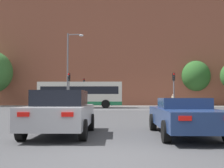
{
  "coord_description": "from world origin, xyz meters",
  "views": [
    {
      "loc": [
        0.13,
        -5.96,
        1.28
      ],
      "look_at": [
        -0.83,
        29.75,
        2.98
      ],
      "focal_mm": 45.0,
      "sensor_mm": 36.0,
      "label": 1
    }
  ],
  "objects_px": {
    "bus_crossing_lead": "(81,94)",
    "car_saloon_left": "(61,112)",
    "car_roadster_right": "(184,116)",
    "traffic_light_near_left": "(69,85)",
    "traffic_light_near_right": "(174,85)",
    "street_lamp_junction": "(70,64)",
    "pedestrian_walking_east": "(112,100)",
    "traffic_light_far_left": "(84,87)",
    "pedestrian_waiting": "(173,99)"
  },
  "relations": [
    {
      "from": "bus_crossing_lead",
      "to": "pedestrian_walking_east",
      "type": "xyz_separation_m",
      "value": [
        3.61,
        7.15,
        -0.75
      ]
    },
    {
      "from": "car_roadster_right",
      "to": "traffic_light_far_left",
      "type": "distance_m",
      "value": 32.17
    },
    {
      "from": "car_saloon_left",
      "to": "traffic_light_near_right",
      "type": "relative_size",
      "value": 1.13
    },
    {
      "from": "bus_crossing_lead",
      "to": "traffic_light_far_left",
      "type": "xyz_separation_m",
      "value": [
        -0.46,
        6.71,
        1.06
      ]
    },
    {
      "from": "traffic_light_near_right",
      "to": "car_roadster_right",
      "type": "bearing_deg",
      "value": -99.96
    },
    {
      "from": "traffic_light_near_left",
      "to": "traffic_light_far_left",
      "type": "relative_size",
      "value": 0.94
    },
    {
      "from": "traffic_light_near_left",
      "to": "bus_crossing_lead",
      "type": "bearing_deg",
      "value": 83.75
    },
    {
      "from": "street_lamp_junction",
      "to": "pedestrian_walking_east",
      "type": "height_order",
      "value": "street_lamp_junction"
    },
    {
      "from": "traffic_light_near_right",
      "to": "traffic_light_far_left",
      "type": "xyz_separation_m",
      "value": [
        -10.82,
        11.57,
        0.14
      ]
    },
    {
      "from": "traffic_light_near_right",
      "to": "traffic_light_far_left",
      "type": "distance_m",
      "value": 15.84
    },
    {
      "from": "traffic_light_far_left",
      "to": "pedestrian_walking_east",
      "type": "xyz_separation_m",
      "value": [
        4.07,
        0.44,
        -1.81
      ]
    },
    {
      "from": "street_lamp_junction",
      "to": "traffic_light_near_right",
      "type": "bearing_deg",
      "value": -8.98
    },
    {
      "from": "bus_crossing_lead",
      "to": "traffic_light_near_right",
      "type": "height_order",
      "value": "traffic_light_near_right"
    },
    {
      "from": "traffic_light_near_left",
      "to": "street_lamp_junction",
      "type": "xyz_separation_m",
      "value": [
        -0.24,
        1.9,
        2.45
      ]
    },
    {
      "from": "pedestrian_waiting",
      "to": "traffic_light_near_right",
      "type": "bearing_deg",
      "value": 126.6
    },
    {
      "from": "pedestrian_waiting",
      "to": "pedestrian_walking_east",
      "type": "height_order",
      "value": "pedestrian_waiting"
    },
    {
      "from": "car_roadster_right",
      "to": "traffic_light_near_right",
      "type": "distance_m",
      "value": 20.07
    },
    {
      "from": "traffic_light_far_left",
      "to": "street_lamp_junction",
      "type": "bearing_deg",
      "value": -91.91
    },
    {
      "from": "bus_crossing_lead",
      "to": "car_saloon_left",
      "type": "bearing_deg",
      "value": -173.64
    },
    {
      "from": "traffic_light_far_left",
      "to": "bus_crossing_lead",
      "type": "bearing_deg",
      "value": -86.09
    },
    {
      "from": "bus_crossing_lead",
      "to": "traffic_light_near_left",
      "type": "bearing_deg",
      "value": 173.75
    },
    {
      "from": "pedestrian_waiting",
      "to": "pedestrian_walking_east",
      "type": "bearing_deg",
      "value": 40.4
    },
    {
      "from": "car_saloon_left",
      "to": "pedestrian_waiting",
      "type": "height_order",
      "value": "pedestrian_waiting"
    },
    {
      "from": "traffic_light_near_right",
      "to": "pedestrian_walking_east",
      "type": "bearing_deg",
      "value": 119.33
    },
    {
      "from": "traffic_light_near_left",
      "to": "street_lamp_junction",
      "type": "height_order",
      "value": "street_lamp_junction"
    },
    {
      "from": "traffic_light_near_left",
      "to": "pedestrian_waiting",
      "type": "xyz_separation_m",
      "value": [
        12.91,
        11.15,
        -1.57
      ]
    },
    {
      "from": "car_saloon_left",
      "to": "pedestrian_walking_east",
      "type": "bearing_deg",
      "value": 87.53
    },
    {
      "from": "bus_crossing_lead",
      "to": "pedestrian_waiting",
      "type": "xyz_separation_m",
      "value": [
        12.36,
        6.15,
        -0.66
      ]
    },
    {
      "from": "car_saloon_left",
      "to": "car_roadster_right",
      "type": "xyz_separation_m",
      "value": [
        4.18,
        -0.04,
        -0.11
      ]
    },
    {
      "from": "car_roadster_right",
      "to": "bus_crossing_lead",
      "type": "height_order",
      "value": "bus_crossing_lead"
    },
    {
      "from": "traffic_light_near_left",
      "to": "pedestrian_walking_east",
      "type": "relative_size",
      "value": 2.4
    },
    {
      "from": "traffic_light_far_left",
      "to": "pedestrian_waiting",
      "type": "bearing_deg",
      "value": -2.49
    },
    {
      "from": "car_saloon_left",
      "to": "street_lamp_junction",
      "type": "xyz_separation_m",
      "value": [
        -3.51,
        21.4,
        4.26
      ]
    },
    {
      "from": "street_lamp_junction",
      "to": "pedestrian_walking_east",
      "type": "bearing_deg",
      "value": 66.77
    },
    {
      "from": "car_saloon_left",
      "to": "bus_crossing_lead",
      "type": "height_order",
      "value": "bus_crossing_lead"
    },
    {
      "from": "bus_crossing_lead",
      "to": "traffic_light_near_left",
      "type": "xyz_separation_m",
      "value": [
        -0.55,
        -5.0,
        0.91
      ]
    },
    {
      "from": "bus_crossing_lead",
      "to": "street_lamp_junction",
      "type": "relative_size",
      "value": 1.19
    },
    {
      "from": "car_roadster_right",
      "to": "bus_crossing_lead",
      "type": "relative_size",
      "value": 0.49
    },
    {
      "from": "car_roadster_right",
      "to": "traffic_light_far_left",
      "type": "height_order",
      "value": "traffic_light_far_left"
    },
    {
      "from": "traffic_light_far_left",
      "to": "street_lamp_junction",
      "type": "height_order",
      "value": "street_lamp_junction"
    },
    {
      "from": "car_roadster_right",
      "to": "street_lamp_junction",
      "type": "bearing_deg",
      "value": 109.49
    },
    {
      "from": "bus_crossing_lead",
      "to": "traffic_light_near_right",
      "type": "relative_size",
      "value": 2.63
    },
    {
      "from": "traffic_light_near_left",
      "to": "pedestrian_walking_east",
      "type": "height_order",
      "value": "traffic_light_near_left"
    },
    {
      "from": "car_saloon_left",
      "to": "traffic_light_near_left",
      "type": "distance_m",
      "value": 19.86
    },
    {
      "from": "bus_crossing_lead",
      "to": "traffic_light_far_left",
      "type": "distance_m",
      "value": 6.81
    },
    {
      "from": "traffic_light_near_right",
      "to": "pedestrian_walking_east",
      "type": "xyz_separation_m",
      "value": [
        -6.75,
        12.01,
        -1.67
      ]
    },
    {
      "from": "car_roadster_right",
      "to": "traffic_light_near_left",
      "type": "relative_size",
      "value": 1.29
    },
    {
      "from": "car_roadster_right",
      "to": "traffic_light_far_left",
      "type": "relative_size",
      "value": 1.22
    },
    {
      "from": "bus_crossing_lead",
      "to": "traffic_light_near_right",
      "type": "xyz_separation_m",
      "value": [
        10.36,
        -4.86,
        0.91
      ]
    },
    {
      "from": "car_saloon_left",
      "to": "traffic_light_far_left",
      "type": "bearing_deg",
      "value": 94.96
    }
  ]
}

